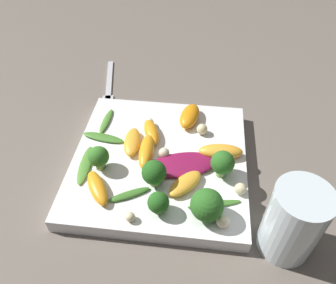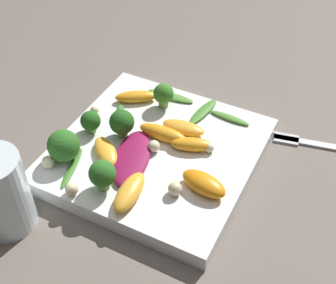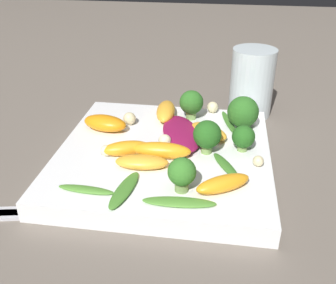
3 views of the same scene
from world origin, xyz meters
name	(u,v)px [view 3 (image 3 of 3)]	position (x,y,z in m)	size (l,w,h in m)	color
ground_plane	(164,165)	(0.00, 0.00, 0.00)	(2.40, 2.40, 0.00)	#6B6056
plate	(164,157)	(0.00, 0.00, 0.01)	(0.27, 0.27, 0.02)	white
drinking_glass	(252,83)	(-0.18, 0.12, 0.05)	(0.07, 0.07, 0.11)	silver
radicchio_leaf_0	(181,133)	(-0.04, 0.02, 0.03)	(0.12, 0.08, 0.01)	maroon
orange_segment_0	(223,184)	(0.08, 0.08, 0.03)	(0.05, 0.07, 0.02)	orange
orange_segment_1	(157,150)	(0.02, 0.00, 0.03)	(0.02, 0.07, 0.02)	orange
orange_segment_2	(105,123)	(-0.04, -0.09, 0.04)	(0.04, 0.07, 0.02)	orange
orange_segment_3	(142,162)	(0.05, -0.02, 0.03)	(0.03, 0.07, 0.02)	#FCAD33
orange_segment_4	(209,131)	(-0.04, 0.05, 0.03)	(0.06, 0.06, 0.01)	#FCAD33
orange_segment_5	(126,148)	(0.02, -0.04, 0.03)	(0.04, 0.06, 0.02)	orange
orange_segment_6	(166,111)	(-0.09, -0.01, 0.03)	(0.07, 0.03, 0.02)	#FCAD33
broccoli_floret_0	(182,173)	(0.09, 0.03, 0.05)	(0.03, 0.03, 0.04)	#7A9E51
broccoli_floret_1	(243,137)	(-0.01, 0.10, 0.04)	(0.03, 0.03, 0.03)	#7A9E51
broccoli_floret_2	(207,137)	(0.00, 0.05, 0.05)	(0.04, 0.04, 0.04)	#7A9E51
broccoli_floret_3	(243,112)	(-0.08, 0.10, 0.05)	(0.04, 0.04, 0.05)	#84AD5B
broccoli_floret_4	(191,103)	(-0.10, 0.03, 0.05)	(0.04, 0.04, 0.04)	#84AD5B
arugula_sprig_0	(226,166)	(0.03, 0.08, 0.03)	(0.06, 0.04, 0.01)	#3D7528
arugula_sprig_1	(86,190)	(0.10, -0.07, 0.03)	(0.02, 0.06, 0.01)	#518E33
arugula_sprig_2	(179,202)	(0.11, 0.03, 0.03)	(0.02, 0.08, 0.01)	#518E33
arugula_sprig_3	(124,190)	(0.10, -0.03, 0.03)	(0.07, 0.03, 0.01)	#47842D
arugula_sprig_4	(229,122)	(-0.09, 0.08, 0.03)	(0.08, 0.03, 0.00)	#3D7528
macadamia_nut_0	(129,119)	(-0.06, -0.06, 0.03)	(0.02, 0.02, 0.02)	beige
macadamia_nut_1	(258,161)	(0.02, 0.12, 0.03)	(0.01, 0.01, 0.01)	beige
macadamia_nut_2	(163,141)	(-0.01, 0.00, 0.03)	(0.02, 0.02, 0.02)	beige
macadamia_nut_3	(106,151)	(0.03, -0.07, 0.03)	(0.01, 0.01, 0.01)	beige
macadamia_nut_4	(250,116)	(-0.10, 0.11, 0.03)	(0.02, 0.02, 0.02)	beige
macadamia_nut_5	(213,107)	(-0.12, 0.06, 0.03)	(0.02, 0.02, 0.02)	beige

